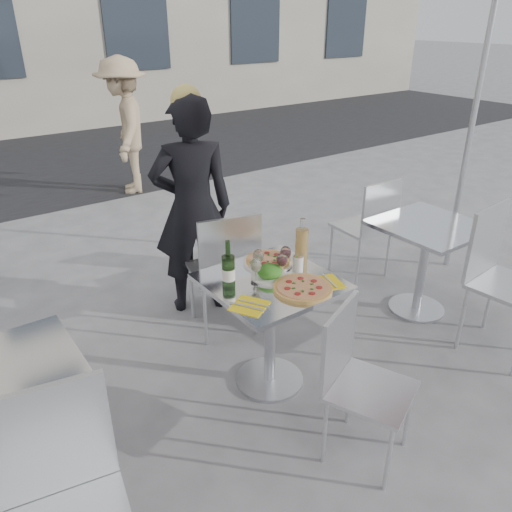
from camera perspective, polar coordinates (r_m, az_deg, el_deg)
ground at (r=3.37m, az=1.54°, el=-14.03°), size 80.00×80.00×0.00m
street_asphalt at (r=8.96m, az=-24.90°, el=9.55°), size 24.00×5.00×0.00m
main_table at (r=3.06m, az=1.66°, el=-6.25°), size 0.72×0.72×0.75m
side_table_left at (r=2.61m, az=-26.67°, el=-15.91°), size 0.72×0.72×0.75m
side_table_right at (r=4.04m, az=18.82°, el=0.72°), size 0.72×0.72×0.75m
chair_far at (r=3.52m, az=-3.50°, el=-1.00°), size 0.54×0.55×0.97m
chair_near at (r=2.67m, az=11.36°, el=-12.90°), size 0.52×0.53×0.87m
side_chair_lnear at (r=2.11m, az=-21.58°, el=-24.49°), size 0.54×0.55×1.01m
side_chair_rfar at (r=4.45m, az=12.92°, el=3.91°), size 0.45×0.46×0.93m
side_chair_rnear at (r=3.76m, az=26.04°, el=-1.37°), size 0.51×0.52×1.03m
woman_diner at (r=3.81m, az=-7.27°, el=5.42°), size 0.72×0.60×1.69m
pedestrian_b at (r=6.84m, az=-14.74°, el=14.10°), size 1.02×1.27×1.72m
pizza_near at (r=2.86m, az=5.37°, el=-3.66°), size 0.34×0.34×0.02m
pizza_far at (r=3.14m, az=1.38°, el=-0.56°), size 0.32×0.32×0.03m
salad_plate at (r=2.96m, az=1.57°, el=-1.89°), size 0.22×0.22×0.09m
wine_bottle at (r=2.82m, az=-3.17°, el=-1.63°), size 0.07×0.08×0.29m
carafe at (r=3.14m, az=5.25°, el=1.35°), size 0.08×0.08×0.29m
sugar_shaker at (r=3.05m, az=4.83°, el=-0.68°), size 0.06×0.06×0.11m
wineglass_white_a at (r=2.87m, az=-0.03°, el=-1.17°), size 0.07×0.07×0.16m
wineglass_white_b at (r=2.98m, az=0.27°, el=-0.07°), size 0.07×0.07×0.16m
wineglass_red_a at (r=2.94m, az=2.99°, el=-0.52°), size 0.07×0.07×0.16m
wineglass_red_b at (r=3.03m, az=3.40°, el=0.28°), size 0.07×0.07×0.16m
napkin_left at (r=2.69m, az=-0.75°, el=-5.71°), size 0.25×0.25×0.01m
napkin_right at (r=2.94m, az=7.97°, el=-3.03°), size 0.22×0.22×0.01m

